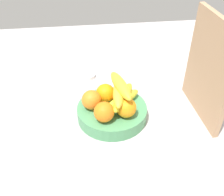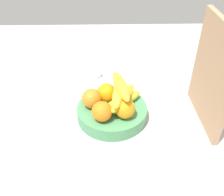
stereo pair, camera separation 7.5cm
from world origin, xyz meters
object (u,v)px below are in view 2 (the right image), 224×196
Objects in this scene: orange_front_right at (102,111)px; banana_bunch at (122,94)px; cutting_board at (212,75)px; orange_back_right at (106,93)px; jar_lid at (95,74)px; orange_center at (125,108)px; orange_back_left at (122,95)px; fruit_bowl at (112,112)px; orange_front_left at (92,99)px.

banana_bunch is at bearing 134.50° from orange_front_right.
orange_front_right is at bearing -82.55° from cutting_board.
orange_back_right reaches higher than jar_lid.
banana_bunch is 2.90× the size of jar_lid.
orange_center is at bearing 34.13° from orange_back_right.
orange_center and orange_back_right have the same top height.
orange_front_right is at bearing -8.58° from orange_back_right.
orange_center is (-1.30, 7.54, 0.00)cm from orange_front_right.
orange_back_left is 0.38× the size of banana_bunch.
orange_back_right is at bearing 171.42° from orange_front_right.
cutting_board reaches higher than banana_bunch.
cutting_board is 51.73cm from jar_lid.
jar_lid is at bearing -159.48° from banana_bunch.
cutting_board is at bearing 88.40° from banana_bunch.
banana_bunch is 30.18cm from cutting_board.
banana_bunch is (3.59, 5.15, 1.88)cm from orange_back_right.
orange_front_right reaches higher than jar_lid.
orange_center is at bearing 39.32° from fruit_bowl.
orange_back_left is 2.76cm from banana_bunch.
jar_lid is at bearing -165.72° from fruit_bowl.
orange_front_left is 1.00× the size of orange_back_right.
orange_back_left is at bearing -176.14° from orange_center.
cutting_board is 5.75× the size of jar_lid.
orange_back_right is at bearing 12.25° from jar_lid.
jar_lid is (-27.77, -10.40, -9.34)cm from banana_bunch.
orange_front_right is 37.56cm from cutting_board.
cutting_board is at bearing 98.96° from orange_center.
orange_front_left is (-0.62, -7.06, 5.80)cm from fruit_bowl.
banana_bunch is at bearing 20.52° from jar_lid.
jar_lid is (-28.58, -39.50, -17.28)cm from cutting_board.
orange_back_right is at bearing 121.66° from orange_front_left.
fruit_bowl is 3.62× the size of orange_back_right.
orange_center is at bearing -82.73° from cutting_board.
orange_center reaches higher than jar_lid.
orange_front_left and orange_back_left have the same top height.
banana_bunch reaches higher than orange_front_right.
fruit_bowl is 7.19cm from orange_back_right.
cutting_board reaches higher than orange_center.
fruit_bowl is at bearing 14.28° from jar_lid.
orange_back_left is at bearing 140.51° from orange_front_right.
orange_back_left is (-1.59, 10.70, 0.00)cm from orange_front_left.
cutting_board is (0.58, 32.38, 15.62)cm from fruit_bowl.
cutting_board is at bearing 88.97° from fruit_bowl.
orange_back_left is (-8.55, 7.05, 0.00)cm from orange_front_right.
orange_back_right is (-3.20, 5.18, 0.00)cm from orange_front_left.
orange_back_right is 0.19× the size of cutting_board.
cutting_board reaches higher than jar_lid.
fruit_bowl is at bearing 26.17° from orange_back_right.
cutting_board reaches higher than orange_front_right.
orange_front_left is 1.09× the size of jar_lid.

